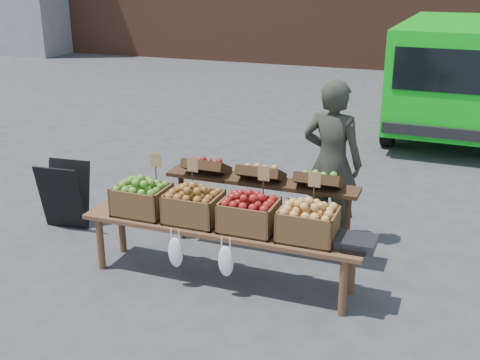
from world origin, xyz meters
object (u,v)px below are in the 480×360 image
at_px(crate_golden_apples, 142,200).
at_px(crate_russet_pears, 194,207).
at_px(delivery_van, 454,78).
at_px(chalkboard_sign, 65,195).
at_px(weighing_scale, 356,242).
at_px(vendor, 332,163).
at_px(crate_red_apples, 249,216).
at_px(back_table, 261,205).
at_px(display_bench, 221,253).
at_px(crate_green_apples, 308,224).

height_order(crate_golden_apples, crate_russet_pears, same).
height_order(delivery_van, crate_russet_pears, delivery_van).
relative_size(chalkboard_sign, weighing_scale, 2.29).
bearing_deg(chalkboard_sign, delivery_van, 51.57).
bearing_deg(chalkboard_sign, vendor, 8.63).
bearing_deg(crate_red_apples, vendor, 69.09).
distance_m(vendor, crate_golden_apples, 2.02).
bearing_deg(back_table, delivery_van, 74.38).
xyz_separation_m(chalkboard_sign, display_bench, (2.13, -0.52, -0.10)).
distance_m(chalkboard_sign, crate_green_apples, 3.02).
distance_m(chalkboard_sign, crate_golden_apples, 1.44).
relative_size(chalkboard_sign, crate_green_apples, 1.56).
relative_size(vendor, crate_golden_apples, 3.55).
height_order(delivery_van, vendor, delivery_van).
bearing_deg(crate_golden_apples, crate_green_apples, 0.00).
distance_m(crate_red_apples, crate_green_apples, 0.55).
bearing_deg(crate_golden_apples, delivery_van, 68.34).
bearing_deg(vendor, back_table, 47.82).
xyz_separation_m(back_table, crate_russet_pears, (-0.42, -0.72, 0.19)).
height_order(chalkboard_sign, weighing_scale, chalkboard_sign).
bearing_deg(crate_russet_pears, back_table, 59.87).
distance_m(crate_golden_apples, crate_green_apples, 1.65).
bearing_deg(crate_golden_apples, chalkboard_sign, 158.17).
relative_size(vendor, weighing_scale, 5.22).
height_order(delivery_van, chalkboard_sign, delivery_van).
distance_m(vendor, crate_green_apples, 1.26).
height_order(crate_golden_apples, crate_red_apples, same).
height_order(chalkboard_sign, crate_red_apples, crate_red_apples).
bearing_deg(crate_red_apples, crate_green_apples, 0.00).
distance_m(display_bench, crate_russet_pears, 0.51).
xyz_separation_m(vendor, crate_green_apples, (0.07, -1.25, -0.18)).
bearing_deg(back_table, chalkboard_sign, -175.07).
relative_size(display_bench, crate_green_apples, 5.40).
bearing_deg(weighing_scale, delivery_van, 85.47).
bearing_deg(crate_green_apples, weighing_scale, 0.00).
relative_size(delivery_van, chalkboard_sign, 5.58).
bearing_deg(crate_russet_pears, chalkboard_sign, 164.25).
height_order(vendor, crate_green_apples, vendor).
distance_m(back_table, crate_red_apples, 0.76).
bearing_deg(delivery_van, chalkboard_sign, -121.12).
distance_m(display_bench, crate_red_apples, 0.51).
height_order(delivery_van, crate_golden_apples, delivery_van).
xyz_separation_m(display_bench, crate_russet_pears, (-0.27, 0.00, 0.42)).
bearing_deg(crate_russet_pears, crate_red_apples, 0.00).
bearing_deg(crate_green_apples, vendor, 93.40).
distance_m(back_table, display_bench, 0.77).
bearing_deg(weighing_scale, crate_red_apples, -180.00).
xyz_separation_m(delivery_van, crate_golden_apples, (-2.59, -6.53, -0.26)).
xyz_separation_m(chalkboard_sign, weighing_scale, (3.38, -0.52, 0.22)).
bearing_deg(weighing_scale, crate_green_apples, -180.00).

